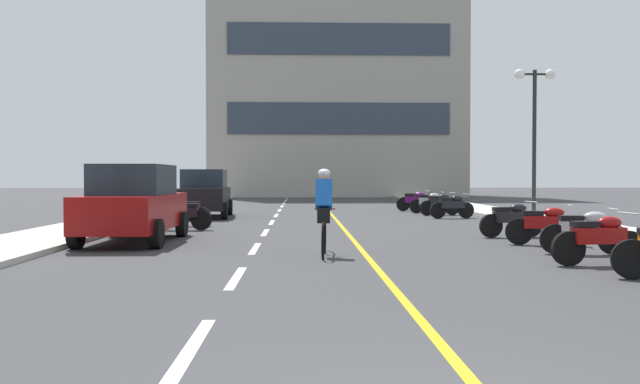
# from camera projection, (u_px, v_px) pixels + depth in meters

# --- Properties ---
(ground_plane) EXTENTS (140.00, 140.00, 0.00)m
(ground_plane) POSITION_uv_depth(u_px,v_px,m) (327.00, 217.00, 24.80)
(ground_plane) COLOR #38383A
(curb_left) EXTENTS (2.40, 72.00, 0.12)m
(curb_left) POSITION_uv_depth(u_px,v_px,m) (156.00, 211.00, 27.58)
(curb_left) COLOR #B7B2A8
(curb_left) RESTS_ON ground
(curb_right) EXTENTS (2.40, 72.00, 0.12)m
(curb_right) POSITION_uv_depth(u_px,v_px,m) (490.00, 211.00, 28.02)
(curb_right) COLOR #B7B2A8
(curb_right) RESTS_ON ground
(lane_dash_0) EXTENTS (0.14, 2.20, 0.01)m
(lane_dash_0) POSITION_uv_depth(u_px,v_px,m) (192.00, 347.00, 5.75)
(lane_dash_0) COLOR silver
(lane_dash_0) RESTS_ON ground
(lane_dash_1) EXTENTS (0.14, 2.20, 0.01)m
(lane_dash_1) POSITION_uv_depth(u_px,v_px,m) (236.00, 278.00, 9.75)
(lane_dash_1) COLOR silver
(lane_dash_1) RESTS_ON ground
(lane_dash_2) EXTENTS (0.14, 2.20, 0.01)m
(lane_dash_2) POSITION_uv_depth(u_px,v_px,m) (255.00, 248.00, 13.75)
(lane_dash_2) COLOR silver
(lane_dash_2) RESTS_ON ground
(lane_dash_3) EXTENTS (0.14, 2.20, 0.01)m
(lane_dash_3) POSITION_uv_depth(u_px,v_px,m) (265.00, 232.00, 17.75)
(lane_dash_3) COLOR silver
(lane_dash_3) RESTS_ON ground
(lane_dash_4) EXTENTS (0.14, 2.20, 0.01)m
(lane_dash_4) POSITION_uv_depth(u_px,v_px,m) (272.00, 222.00, 21.74)
(lane_dash_4) COLOR silver
(lane_dash_4) RESTS_ON ground
(lane_dash_5) EXTENTS (0.14, 2.20, 0.01)m
(lane_dash_5) POSITION_uv_depth(u_px,v_px,m) (276.00, 215.00, 25.74)
(lane_dash_5) COLOR silver
(lane_dash_5) RESTS_ON ground
(lane_dash_6) EXTENTS (0.14, 2.20, 0.01)m
(lane_dash_6) POSITION_uv_depth(u_px,v_px,m) (279.00, 210.00, 29.74)
(lane_dash_6) COLOR silver
(lane_dash_6) RESTS_ON ground
(lane_dash_7) EXTENTS (0.14, 2.20, 0.01)m
(lane_dash_7) POSITION_uv_depth(u_px,v_px,m) (282.00, 206.00, 33.73)
(lane_dash_7) COLOR silver
(lane_dash_7) RESTS_ON ground
(lane_dash_8) EXTENTS (0.14, 2.20, 0.01)m
(lane_dash_8) POSITION_uv_depth(u_px,v_px,m) (284.00, 203.00, 37.73)
(lane_dash_8) COLOR silver
(lane_dash_8) RESTS_ON ground
(lane_dash_9) EXTENTS (0.14, 2.20, 0.01)m
(lane_dash_9) POSITION_uv_depth(u_px,v_px,m) (286.00, 201.00, 41.73)
(lane_dash_9) COLOR silver
(lane_dash_9) RESTS_ON ground
(lane_dash_10) EXTENTS (0.14, 2.20, 0.01)m
(lane_dash_10) POSITION_uv_depth(u_px,v_px,m) (287.00, 199.00, 45.73)
(lane_dash_10) COLOR silver
(lane_dash_10) RESTS_ON ground
(lane_dash_11) EXTENTS (0.14, 2.20, 0.01)m
(lane_dash_11) POSITION_uv_depth(u_px,v_px,m) (288.00, 197.00, 49.72)
(lane_dash_11) COLOR silver
(lane_dash_11) RESTS_ON ground
(centre_line_yellow) EXTENTS (0.12, 66.00, 0.01)m
(centre_line_yellow) POSITION_uv_depth(u_px,v_px,m) (330.00, 213.00, 27.81)
(centre_line_yellow) COLOR gold
(centre_line_yellow) RESTS_ON ground
(office_building) EXTENTS (20.03, 8.43, 19.95)m
(office_building) POSITION_uv_depth(u_px,v_px,m) (336.00, 74.00, 52.77)
(office_building) COLOR #9E998E
(office_building) RESTS_ON ground
(street_lamp_mid) EXTENTS (1.46, 0.36, 5.25)m
(street_lamp_mid) POSITION_uv_depth(u_px,v_px,m) (535.00, 109.00, 22.92)
(street_lamp_mid) COLOR black
(street_lamp_mid) RESTS_ON curb_right
(parked_car_near) EXTENTS (1.95, 4.22, 1.82)m
(parked_car_near) POSITION_uv_depth(u_px,v_px,m) (134.00, 203.00, 15.08)
(parked_car_near) COLOR black
(parked_car_near) RESTS_ON ground
(parked_car_mid) EXTENTS (2.07, 4.27, 1.82)m
(parked_car_mid) POSITION_uv_depth(u_px,v_px,m) (205.00, 193.00, 24.58)
(parked_car_mid) COLOR black
(parked_car_mid) RESTS_ON ground
(motorcycle_2) EXTENTS (1.70, 0.60, 0.92)m
(motorcycle_2) POSITION_uv_depth(u_px,v_px,m) (599.00, 238.00, 11.09)
(motorcycle_2) COLOR black
(motorcycle_2) RESTS_ON ground
(motorcycle_3) EXTENTS (1.69, 0.60, 0.92)m
(motorcycle_3) POSITION_uv_depth(u_px,v_px,m) (585.00, 231.00, 12.66)
(motorcycle_3) COLOR black
(motorcycle_3) RESTS_ON ground
(motorcycle_4) EXTENTS (1.68, 0.66, 0.92)m
(motorcycle_4) POSITION_uv_depth(u_px,v_px,m) (545.00, 224.00, 14.38)
(motorcycle_4) COLOR black
(motorcycle_4) RESTS_ON ground
(motorcycle_5) EXTENTS (1.69, 0.61, 0.92)m
(motorcycle_5) POSITION_uv_depth(u_px,v_px,m) (512.00, 219.00, 16.32)
(motorcycle_5) COLOR black
(motorcycle_5) RESTS_ON ground
(motorcycle_6) EXTENTS (1.70, 0.60, 0.92)m
(motorcycle_6) POSITION_uv_depth(u_px,v_px,m) (182.00, 214.00, 18.48)
(motorcycle_6) COLOR black
(motorcycle_6) RESTS_ON ground
(motorcycle_7) EXTENTS (1.68, 0.66, 0.92)m
(motorcycle_7) POSITION_uv_depth(u_px,v_px,m) (185.00, 211.00, 20.05)
(motorcycle_7) COLOR black
(motorcycle_7) RESTS_ON ground
(motorcycle_8) EXTENTS (1.70, 0.60, 0.92)m
(motorcycle_8) POSITION_uv_depth(u_px,v_px,m) (452.00, 206.00, 23.83)
(motorcycle_8) COLOR black
(motorcycle_8) RESTS_ON ground
(motorcycle_9) EXTENTS (1.68, 0.65, 0.92)m
(motorcycle_9) POSITION_uv_depth(u_px,v_px,m) (440.00, 204.00, 25.80)
(motorcycle_9) COLOR black
(motorcycle_9) RESTS_ON ground
(motorcycle_10) EXTENTS (1.70, 0.60, 0.92)m
(motorcycle_10) POSITION_uv_depth(u_px,v_px,m) (430.00, 202.00, 27.30)
(motorcycle_10) COLOR black
(motorcycle_10) RESTS_ON ground
(motorcycle_11) EXTENTS (1.66, 0.74, 0.92)m
(motorcycle_11) POSITION_uv_depth(u_px,v_px,m) (416.00, 201.00, 28.88)
(motorcycle_11) COLOR black
(motorcycle_11) RESTS_ON ground
(motorcycle_12) EXTENTS (1.70, 0.60, 0.92)m
(motorcycle_12) POSITION_uv_depth(u_px,v_px,m) (416.00, 200.00, 30.33)
(motorcycle_12) COLOR black
(motorcycle_12) RESTS_ON ground
(cyclist_rider) EXTENTS (0.42, 1.77, 1.71)m
(cyclist_rider) POSITION_uv_depth(u_px,v_px,m) (324.00, 210.00, 12.50)
(cyclist_rider) COLOR black
(cyclist_rider) RESTS_ON ground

